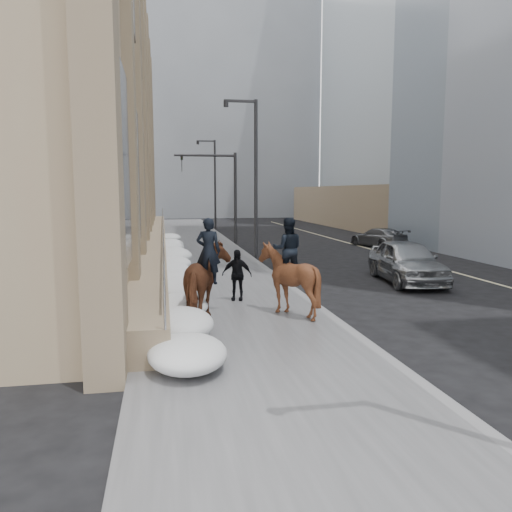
{
  "coord_description": "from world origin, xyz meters",
  "views": [
    {
      "loc": [
        -1.79,
        -11.17,
        3.44
      ],
      "look_at": [
        0.68,
        2.1,
        1.7
      ],
      "focal_mm": 35.0,
      "sensor_mm": 36.0,
      "label": 1
    }
  ],
  "objects_px": {
    "mounted_horse_left": "(207,280)",
    "pedestrian": "(237,275)",
    "car_grey": "(378,237)",
    "car_silver": "(406,261)",
    "mounted_horse_right": "(288,275)"
  },
  "relations": [
    {
      "from": "car_grey",
      "to": "mounted_horse_right",
      "type": "bearing_deg",
      "value": 40.0
    },
    {
      "from": "mounted_horse_right",
      "to": "car_grey",
      "type": "distance_m",
      "value": 19.2
    },
    {
      "from": "mounted_horse_right",
      "to": "pedestrian",
      "type": "relative_size",
      "value": 1.67
    },
    {
      "from": "pedestrian",
      "to": "car_grey",
      "type": "relative_size",
      "value": 0.38
    },
    {
      "from": "mounted_horse_left",
      "to": "mounted_horse_right",
      "type": "xyz_separation_m",
      "value": [
        2.22,
        0.26,
        0.03
      ]
    },
    {
      "from": "mounted_horse_left",
      "to": "pedestrian",
      "type": "bearing_deg",
      "value": -103.91
    },
    {
      "from": "car_silver",
      "to": "car_grey",
      "type": "height_order",
      "value": "car_silver"
    },
    {
      "from": "mounted_horse_left",
      "to": "car_silver",
      "type": "bearing_deg",
      "value": -137.42
    },
    {
      "from": "car_grey",
      "to": "pedestrian",
      "type": "bearing_deg",
      "value": 33.65
    },
    {
      "from": "car_grey",
      "to": "car_silver",
      "type": "bearing_deg",
      "value": 51.89
    },
    {
      "from": "mounted_horse_left",
      "to": "mounted_horse_right",
      "type": "relative_size",
      "value": 1.01
    },
    {
      "from": "mounted_horse_left",
      "to": "pedestrian",
      "type": "xyz_separation_m",
      "value": [
        1.11,
        2.29,
        -0.28
      ]
    },
    {
      "from": "mounted_horse_left",
      "to": "mounted_horse_right",
      "type": "distance_m",
      "value": 2.23
    },
    {
      "from": "pedestrian",
      "to": "mounted_horse_left",
      "type": "bearing_deg",
      "value": -100.38
    },
    {
      "from": "car_grey",
      "to": "mounted_horse_left",
      "type": "bearing_deg",
      "value": 35.11
    }
  ]
}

